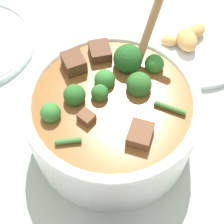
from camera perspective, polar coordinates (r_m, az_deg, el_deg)
The scene contains 3 objects.
ground_plane at distance 0.52m, azimuth 0.00°, elevation -4.42°, with size 4.00×4.00×0.00m, color #ADBCAD.
stew_bowl at distance 0.46m, azimuth 0.03°, elevation -0.36°, with size 0.29×0.25×0.27m.
food_plate at distance 0.65m, azimuth 14.46°, elevation 11.73°, with size 0.21×0.21×0.05m.
Camera 1 is at (0.24, 0.06, 0.45)m, focal length 50.00 mm.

